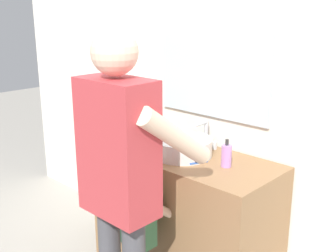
# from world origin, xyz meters

# --- Properties ---
(back_wall) EXTENTS (4.40, 0.10, 2.70)m
(back_wall) POSITION_xyz_m (0.00, 0.62, 1.35)
(back_wall) COLOR silver
(back_wall) RESTS_ON ground
(vanity_cabinet) EXTENTS (1.21, 0.54, 0.86)m
(vanity_cabinet) POSITION_xyz_m (0.00, 0.30, 0.43)
(vanity_cabinet) COLOR olive
(vanity_cabinet) RESTS_ON ground
(sink_basin) EXTENTS (0.37, 0.37, 0.11)m
(sink_basin) POSITION_xyz_m (0.00, 0.28, 0.92)
(sink_basin) COLOR silver
(sink_basin) RESTS_ON vanity_cabinet
(faucet) EXTENTS (0.18, 0.14, 0.18)m
(faucet) POSITION_xyz_m (0.00, 0.50, 0.95)
(faucet) COLOR #B7BABF
(faucet) RESTS_ON vanity_cabinet
(toothbrush_cup) EXTENTS (0.07, 0.07, 0.21)m
(toothbrush_cup) POSITION_xyz_m (-0.35, 0.27, 0.92)
(toothbrush_cup) COLOR silver
(toothbrush_cup) RESTS_ON vanity_cabinet
(soap_bottle) EXTENTS (0.06, 0.06, 0.17)m
(soap_bottle) POSITION_xyz_m (0.31, 0.31, 0.93)
(soap_bottle) COLOR #B27FC6
(soap_bottle) RESTS_ON vanity_cabinet
(child_toddler) EXTENTS (0.28, 0.28, 0.92)m
(child_toddler) POSITION_xyz_m (0.00, -0.10, 0.55)
(child_toddler) COLOR #47474C
(child_toddler) RESTS_ON ground
(adult_parent) EXTENTS (0.52, 0.55, 1.67)m
(adult_parent) POSITION_xyz_m (0.15, -0.34, 1.00)
(adult_parent) COLOR #47474C
(adult_parent) RESTS_ON ground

